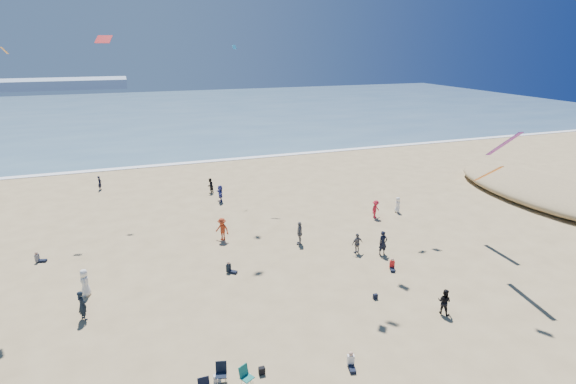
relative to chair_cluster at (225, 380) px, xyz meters
name	(u,v)px	position (x,y,z in m)	size (l,w,h in m)	color
ocean	(155,113)	(3.14, 92.68, -0.47)	(220.00, 100.00, 0.06)	#476B84
surf_line	(181,164)	(3.14, 42.68, -0.46)	(220.00, 1.20, 0.08)	white
standing_flyers	(276,242)	(6.73, 12.85, 0.38)	(27.51, 43.13, 1.91)	slate
seated_group	(261,300)	(3.53, 6.09, -0.08)	(24.84, 23.01, 0.84)	white
chair_cluster	(225,380)	(0.00, 0.00, 0.00)	(2.71, 1.47, 1.00)	black
white_tote	(217,379)	(-0.25, 0.57, -0.30)	(0.35, 0.20, 0.40)	silver
black_backpack	(262,371)	(1.90, 0.39, -0.31)	(0.30, 0.22, 0.38)	black
navy_bag	(375,296)	(10.53, 4.48, -0.33)	(0.28, 0.18, 0.34)	black
kites_aloft	(371,44)	(12.86, 10.83, 14.75)	(42.73, 41.26, 30.69)	orange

